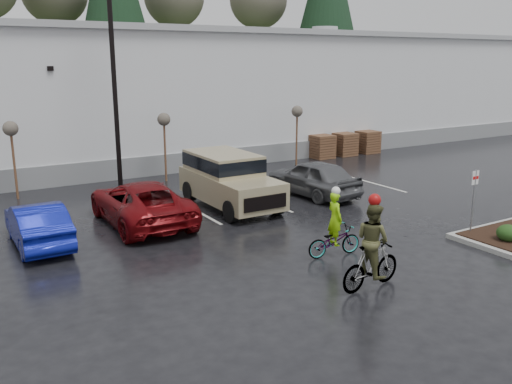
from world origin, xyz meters
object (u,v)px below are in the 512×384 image
lamppost (113,57)px  fire_lane_sign (474,194)px  car_red (141,202)px  cyclist_hivis (334,234)px  cyclist_olive (372,255)px  sapling_west (11,133)px  sapling_mid (164,123)px  car_blue (38,224)px  car_grey (313,177)px  suv_tan (230,181)px  sapling_east (297,115)px  pallet_stack_a (322,147)px  pallet_stack_b (344,144)px  pallet_stack_c (367,142)px

lamppost → fire_lane_sign: (7.80, -11.80, -4.28)m
lamppost → car_red: lamppost is taller
cyclist_hivis → cyclist_olive: 2.38m
lamppost → cyclist_hivis: bearing=-75.1°
sapling_west → sapling_mid: (6.50, 0.00, 0.00)m
car_blue → cyclist_hivis: 9.03m
car_grey → suv_tan: bearing=-7.7°
suv_tan → cyclist_hivis: bearing=-89.9°
sapling_west → sapling_east: same height
car_blue → sapling_mid: bearing=-136.9°
car_red → pallet_stack_a: bearing=-152.0°
car_grey → cyclist_olive: cyclist_olive is taller
fire_lane_sign → pallet_stack_b: bearing=65.1°
sapling_west → sapling_east: size_ratio=1.00×
lamppost → car_red: bearing=-99.3°
sapling_east → car_blue: size_ratio=0.79×
fire_lane_sign → car_blue: 13.69m
pallet_stack_c → cyclist_hivis: 18.39m
suv_tan → car_grey: (3.85, -0.16, -0.26)m
pallet_stack_b → cyclist_olive: size_ratio=0.55×
sapling_west → pallet_stack_c: sapling_west is taller
pallet_stack_a → fire_lane_sign: size_ratio=0.61×
sapling_west → pallet_stack_a: 16.66m
suv_tan → lamppost: bearing=121.9°
sapling_east → pallet_stack_a: sapling_east is taller
lamppost → car_red: size_ratio=1.71×
car_blue → cyclist_hivis: (7.19, -5.46, -0.02)m
car_red → cyclist_olive: bearing=110.7°
cyclist_hivis → suv_tan: bearing=6.5°
pallet_stack_c → car_red: bearing=-157.8°
sapling_west → sapling_mid: size_ratio=1.00×
pallet_stack_a → car_red: (-13.30, -6.87, 0.07)m
sapling_east → pallet_stack_b: sapling_east is taller
sapling_west → car_grey: sapling_west is taller
sapling_east → car_grey: 6.93m
car_blue → car_red: car_red is taller
pallet_stack_c → car_blue: 21.61m
lamppost → cyclist_olive: bearing=-80.5°
sapling_mid → sapling_east: same height
sapling_west → cyclist_hivis: size_ratio=1.54×
sapling_east → suv_tan: (-7.12, -5.63, -1.70)m
pallet_stack_a → cyclist_olive: size_ratio=0.55×
pallet_stack_c → suv_tan: size_ratio=0.26×
sapling_mid → car_grey: bearing=-53.8°
suv_tan → pallet_stack_b: bearing=30.3°
sapling_west → pallet_stack_b: size_ratio=2.37×
fire_lane_sign → cyclist_hivis: size_ratio=1.06×
cyclist_olive → pallet_stack_b: bearing=-43.1°
suv_tan → cyclist_olive: size_ratio=2.09×
sapling_mid → cyclist_olive: (-0.29, -14.16, -1.84)m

